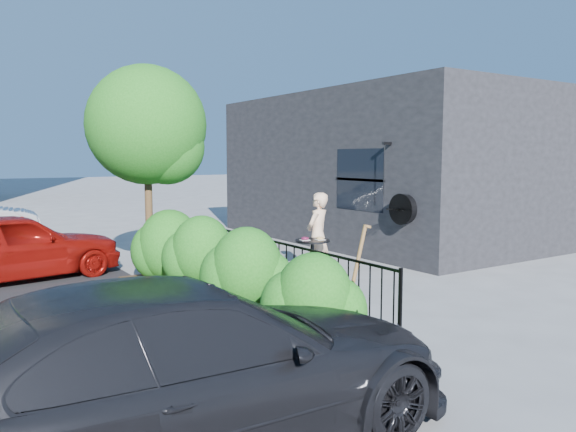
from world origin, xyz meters
TOP-DOWN VIEW (x-y plane):
  - ground at (0.00, 0.00)m, footprint 120.00×120.00m
  - shop_building at (5.50, 4.50)m, footprint 6.22×9.00m
  - fence at (-1.50, 0.00)m, footprint 0.05×6.05m
  - planting_bed at (-2.20, 0.00)m, footprint 1.30×6.00m
  - shrubs at (-2.10, 0.10)m, footprint 1.10×5.60m
  - patio_tree at (-2.24, 2.76)m, footprint 2.20×2.20m
  - cafe_table at (0.09, 0.86)m, footprint 0.64×0.64m
  - woman at (0.49, 1.25)m, footprint 0.71×0.62m
  - shovel at (-1.26, -1.89)m, footprint 0.50×0.19m
  - car_red at (-4.48, 4.08)m, footprint 4.04×2.11m
  - car_darkgrey at (-4.22, -3.42)m, footprint 4.75×2.01m

SIDE VIEW (x-z plane):
  - ground at x=0.00m, z-range 0.00..0.00m
  - planting_bed at x=-2.20m, z-range 0.00..0.08m
  - cafe_table at x=0.09m, z-range 0.13..0.98m
  - fence at x=-1.50m, z-range 0.01..1.11m
  - shovel at x=-1.26m, z-range -0.09..1.38m
  - car_red at x=-4.48m, z-range 0.00..1.31m
  - car_darkgrey at x=-4.22m, z-range 0.00..1.37m
  - shrubs at x=-2.10m, z-range 0.08..1.32m
  - woman at x=0.49m, z-range 0.00..1.64m
  - shop_building at x=5.50m, z-range 0.00..4.00m
  - patio_tree at x=-2.24m, z-range 0.79..4.73m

